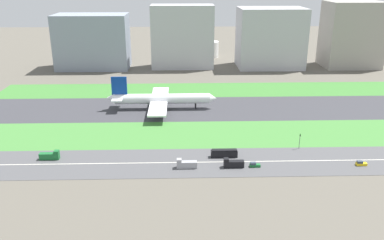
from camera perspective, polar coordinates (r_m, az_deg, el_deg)
ground_plane at (r=240.01m, az=2.34°, el=1.66°), size 800.00×800.00×0.00m
runway at (r=239.99m, az=2.34°, el=1.67°), size 280.00×46.00×0.10m
grass_median_north at (r=279.12m, az=1.76°, el=4.32°), size 280.00×36.00×0.10m
grass_median_south at (r=201.61m, az=3.15°, el=-1.99°), size 280.00×36.00×0.10m
highway at (r=172.49m, az=4.02°, el=-5.98°), size 280.00×28.00×0.10m
highway_centerline at (r=172.46m, az=4.02°, el=-5.96°), size 266.00×0.50×0.01m
airliner at (r=237.85m, az=-4.63°, el=3.01°), size 65.00×56.00×19.70m
car_2 at (r=183.09m, az=22.90°, el=-5.72°), size 4.40×1.80×2.00m
car_1 at (r=169.58m, az=8.88°, el=-6.33°), size 4.40×1.80×2.00m
truck_2 at (r=166.48m, az=-0.83°, el=-6.31°), size 8.40×2.50×4.00m
truck_1 at (r=184.41m, az=-19.54°, el=-4.82°), size 8.40×2.50×4.00m
bus_1 at (r=176.45m, az=4.60°, el=-4.73°), size 11.60×2.50×3.50m
truck_0 at (r=167.87m, az=5.88°, el=-6.19°), size 8.40×2.50×4.00m
traffic_light at (r=189.70m, az=15.07°, el=-2.76°), size 0.36×0.50×7.20m
terminal_building at (r=353.01m, az=-13.95°, el=10.78°), size 59.73×32.94×44.78m
hangar_building at (r=344.79m, az=-1.38°, el=11.76°), size 51.96×24.33×52.15m
office_tower at (r=353.44m, az=11.07°, el=11.40°), size 54.64×37.50×49.58m
cargo_warehouse at (r=374.53m, az=21.77°, el=11.22°), size 46.02×34.76×54.52m
fuel_tank_west at (r=392.10m, az=-1.59°, el=10.07°), size 16.62×16.62×15.70m
fuel_tank_centre at (r=393.16m, az=2.40°, el=10.03°), size 18.74×18.74×15.00m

